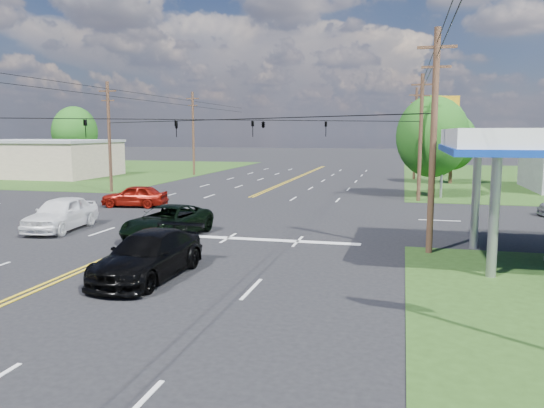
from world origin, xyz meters
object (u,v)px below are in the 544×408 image
(pole_ne, at_px, (421,136))
(pole_left_far, at_px, (193,132))
(pole_se, at_px, (433,139))
(tree_right_a, at_px, (432,136))
(pole_nw, at_px, (109,136))
(pickup_white, at_px, (61,213))
(suv_black, at_px, (148,255))
(pickup_dkgreen, at_px, (168,222))
(tree_far_l, at_px, (75,132))
(tree_right_b, at_px, (452,142))
(pole_right_far, at_px, (415,132))
(retail_nw, at_px, (40,159))

(pole_ne, relative_size, pole_left_far, 0.95)
(pole_se, relative_size, tree_right_a, 1.16)
(pole_nw, relative_size, pickup_white, 1.81)
(suv_black, bearing_deg, pickup_dkgreen, 112.41)
(pole_se, height_order, tree_far_l, pole_se)
(tree_right_a, relative_size, tree_far_l, 0.94)
(tree_right_b, bearing_deg, pole_left_far, 172.28)
(pole_se, distance_m, suv_black, 12.60)
(pickup_dkgreen, height_order, suv_black, suv_black)
(pole_se, height_order, pole_right_far, pole_right_far)
(pole_nw, bearing_deg, pickup_dkgreen, -52.35)
(pole_se, distance_m, pole_nw, 31.62)
(retail_nw, height_order, pole_left_far, pole_left_far)
(pole_right_far, height_order, pickup_dkgreen, pole_right_far)
(pole_ne, xyz_separation_m, tree_right_a, (1.00, 3.00, -0.05))
(tree_far_l, bearing_deg, retail_nw, -78.69)
(tree_right_a, bearing_deg, tree_far_l, 156.50)
(pole_nw, distance_m, tree_far_l, 29.83)
(pole_right_far, relative_size, tree_far_l, 1.15)
(retail_nw, relative_size, tree_right_a, 1.96)
(tree_right_b, bearing_deg, pole_nw, -153.05)
(pole_se, xyz_separation_m, pickup_white, (-18.92, 1.00, -4.02))
(tree_right_a, height_order, tree_far_l, tree_far_l)
(pickup_dkgreen, bearing_deg, pole_right_far, 76.74)
(pole_nw, distance_m, pole_right_far, 32.20)
(tree_far_l, height_order, pickup_dkgreen, tree_far_l)
(pole_nw, relative_size, pickup_dkgreen, 1.67)
(pole_nw, bearing_deg, tree_right_b, 26.95)
(pickup_white, bearing_deg, pickup_dkgreen, -10.68)
(pole_left_far, bearing_deg, tree_right_b, -7.72)
(pole_left_far, xyz_separation_m, pole_right_far, (26.00, 0.00, 0.00))
(pole_nw, distance_m, tree_right_b, 33.10)
(tree_right_b, bearing_deg, tree_far_l, 170.63)
(pole_se, xyz_separation_m, tree_right_b, (3.50, 33.00, -0.70))
(pole_right_far, xyz_separation_m, tree_far_l, (-45.00, 4.00, 0.03))
(tree_right_b, relative_size, tree_far_l, 0.81)
(tree_far_l, bearing_deg, pickup_white, -56.90)
(pole_ne, height_order, pole_left_far, pole_left_far)
(retail_nw, distance_m, pole_nw, 21.60)
(tree_right_a, xyz_separation_m, suv_black, (-11.00, -27.49, -4.05))
(pole_se, xyz_separation_m, pickup_dkgreen, (-12.50, 0.50, -4.12))
(pole_se, distance_m, pickup_dkgreen, 13.17)
(tree_right_b, bearing_deg, pole_right_far, 131.19)
(pole_left_far, relative_size, pickup_dkgreen, 1.75)
(suv_black, xyz_separation_m, pickup_white, (-8.92, 7.49, 0.08))
(pole_right_far, height_order, tree_far_l, pole_right_far)
(pole_left_far, bearing_deg, tree_far_l, 168.11)
(pole_se, xyz_separation_m, tree_right_a, (1.00, 21.00, -0.05))
(pole_se, height_order, suv_black, pole_se)
(pole_left_far, relative_size, pickup_white, 1.90)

